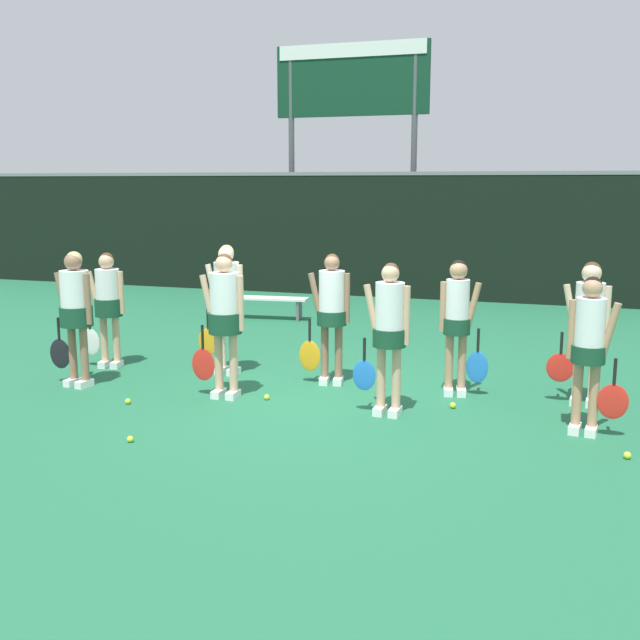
# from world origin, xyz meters

# --- Properties ---
(ground_plane) EXTENTS (140.00, 140.00, 0.00)m
(ground_plane) POSITION_xyz_m (0.00, 0.00, 0.00)
(ground_plane) COLOR #216642
(fence_windscreen) EXTENTS (60.00, 0.08, 2.81)m
(fence_windscreen) POSITION_xyz_m (0.00, 8.02, 1.42)
(fence_windscreen) COLOR black
(fence_windscreen) RESTS_ON ground_plane
(scoreboard) EXTENTS (3.69, 0.15, 5.78)m
(scoreboard) POSITION_xyz_m (-2.15, 9.12, 4.50)
(scoreboard) COLOR #515156
(scoreboard) RESTS_ON ground_plane
(bench_courtside) EXTENTS (1.80, 0.53, 0.42)m
(bench_courtside) POSITION_xyz_m (-2.64, 4.60, 0.37)
(bench_courtside) COLOR silver
(bench_courtside) RESTS_ON ground_plane
(player_0) EXTENTS (0.70, 0.41, 1.73)m
(player_0) POSITION_xyz_m (-3.08, -0.57, 1.03)
(player_0) COLOR #8C664C
(player_0) RESTS_ON ground_plane
(player_1) EXTENTS (0.69, 0.40, 1.75)m
(player_1) POSITION_xyz_m (-1.06, -0.46, 1.04)
(player_1) COLOR tan
(player_1) RESTS_ON ground_plane
(player_2) EXTENTS (0.64, 0.37, 1.72)m
(player_2) POSITION_xyz_m (0.97, -0.54, 1.01)
(player_2) COLOR tan
(player_2) RESTS_ON ground_plane
(player_3) EXTENTS (0.63, 0.34, 1.65)m
(player_3) POSITION_xyz_m (3.07, -0.55, 0.96)
(player_3) COLOR tan
(player_3) RESTS_ON ground_plane
(player_4) EXTENTS (0.65, 0.38, 1.62)m
(player_4) POSITION_xyz_m (-3.26, 0.43, 0.95)
(player_4) COLOR tan
(player_4) RESTS_ON ground_plane
(player_5) EXTENTS (0.68, 0.39, 1.76)m
(player_5) POSITION_xyz_m (-1.51, 0.58, 1.05)
(player_5) COLOR beige
(player_5) RESTS_ON ground_plane
(player_6) EXTENTS (0.65, 0.38, 1.69)m
(player_6) POSITION_xyz_m (-0.02, 0.53, 0.99)
(player_6) COLOR #8C664C
(player_6) RESTS_ON ground_plane
(player_7) EXTENTS (0.60, 0.33, 1.66)m
(player_7) POSITION_xyz_m (1.59, 0.50, 0.98)
(player_7) COLOR tan
(player_7) RESTS_ON ground_plane
(player_8) EXTENTS (0.67, 0.37, 1.69)m
(player_8) POSITION_xyz_m (3.08, 0.53, 1.00)
(player_8) COLOR beige
(player_8) RESTS_ON ground_plane
(tennis_ball_0) EXTENTS (0.07, 0.07, 0.07)m
(tennis_ball_0) POSITION_xyz_m (-1.30, -2.25, 0.03)
(tennis_ball_0) COLOR #CCE033
(tennis_ball_0) RESTS_ON ground_plane
(tennis_ball_1) EXTENTS (0.07, 0.07, 0.07)m
(tennis_ball_1) POSITION_xyz_m (1.64, -0.10, 0.04)
(tennis_ball_1) COLOR #CCE033
(tennis_ball_1) RESTS_ON ground_plane
(tennis_ball_2) EXTENTS (0.07, 0.07, 0.07)m
(tennis_ball_2) POSITION_xyz_m (3.44, -1.21, 0.04)
(tennis_ball_2) COLOR #CCE033
(tennis_ball_2) RESTS_ON ground_plane
(tennis_ball_3) EXTENTS (0.07, 0.07, 0.07)m
(tennis_ball_3) POSITION_xyz_m (-2.04, -1.10, 0.03)
(tennis_ball_3) COLOR #CCE033
(tennis_ball_3) RESTS_ON ground_plane
(tennis_ball_4) EXTENTS (0.07, 0.07, 0.07)m
(tennis_ball_4) POSITION_xyz_m (-0.54, -0.44, 0.03)
(tennis_ball_4) COLOR #CCE033
(tennis_ball_4) RESTS_ON ground_plane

